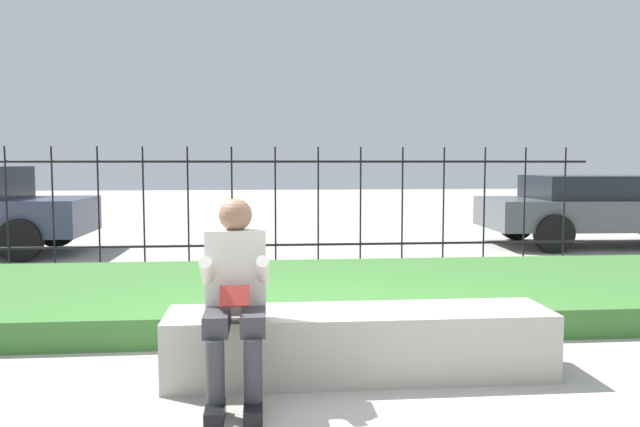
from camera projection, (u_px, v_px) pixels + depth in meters
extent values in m
plane|color=#A8A399|center=(332.00, 376.00, 4.36)|extent=(60.00, 60.00, 0.00)
cube|color=#B7B2A3|center=(360.00, 343.00, 4.36)|extent=(2.67, 0.59, 0.46)
cube|color=gray|center=(360.00, 370.00, 4.37)|extent=(2.56, 0.55, 0.08)
cube|color=black|center=(215.00, 414.00, 3.59)|extent=(0.11, 0.26, 0.09)
cylinder|color=#38383D|center=(215.00, 371.00, 3.63)|extent=(0.11, 0.11, 0.37)
cube|color=#38383D|center=(217.00, 320.00, 3.82)|extent=(0.15, 0.42, 0.13)
cube|color=black|center=(253.00, 412.00, 3.61)|extent=(0.11, 0.26, 0.09)
cylinder|color=#38383D|center=(253.00, 370.00, 3.65)|extent=(0.11, 0.11, 0.37)
cube|color=#38383D|center=(253.00, 320.00, 3.84)|extent=(0.15, 0.42, 0.13)
cube|color=beige|center=(236.00, 271.00, 4.02)|extent=(0.38, 0.24, 0.54)
sphere|color=#8C664C|center=(235.00, 215.00, 3.97)|extent=(0.21, 0.21, 0.21)
cylinder|color=beige|center=(207.00, 273.00, 3.84)|extent=(0.08, 0.29, 0.24)
cylinder|color=beige|center=(263.00, 272.00, 3.87)|extent=(0.08, 0.29, 0.24)
cube|color=#B2332D|center=(235.00, 296.00, 3.77)|extent=(0.18, 0.09, 0.13)
cube|color=#3D7533|center=(309.00, 293.00, 6.50)|extent=(10.37, 2.95, 0.25)
cylinder|color=black|center=(297.00, 245.00, 8.72)|extent=(8.37, 0.03, 0.03)
cylinder|color=black|center=(297.00, 162.00, 8.63)|extent=(8.37, 0.03, 0.03)
cylinder|color=black|center=(7.00, 210.00, 8.33)|extent=(0.02, 0.02, 1.71)
cylinder|color=black|center=(53.00, 210.00, 8.38)|extent=(0.02, 0.02, 1.71)
cylinder|color=black|center=(99.00, 210.00, 8.44)|extent=(0.02, 0.02, 1.71)
cylinder|color=black|center=(144.00, 209.00, 8.49)|extent=(0.02, 0.02, 1.71)
cylinder|color=black|center=(188.00, 209.00, 8.55)|extent=(0.02, 0.02, 1.71)
cylinder|color=black|center=(232.00, 209.00, 8.60)|extent=(0.02, 0.02, 1.71)
cylinder|color=black|center=(275.00, 208.00, 8.66)|extent=(0.02, 0.02, 1.71)
cylinder|color=black|center=(318.00, 208.00, 8.71)|extent=(0.02, 0.02, 1.71)
cylinder|color=black|center=(360.00, 208.00, 8.76)|extent=(0.02, 0.02, 1.71)
cylinder|color=black|center=(402.00, 208.00, 8.82)|extent=(0.02, 0.02, 1.71)
cylinder|color=black|center=(443.00, 207.00, 8.87)|extent=(0.02, 0.02, 1.71)
cylinder|color=black|center=(484.00, 207.00, 8.93)|extent=(0.02, 0.02, 1.71)
cylinder|color=black|center=(524.00, 207.00, 8.98)|extent=(0.02, 0.02, 1.71)
cylinder|color=black|center=(564.00, 206.00, 9.04)|extent=(0.02, 0.02, 1.71)
cube|color=#4C5156|center=(608.00, 213.00, 11.20)|extent=(4.48, 2.01, 0.53)
cube|color=black|center=(600.00, 187.00, 11.15)|extent=(2.49, 1.70, 0.41)
cylinder|color=black|center=(554.00, 234.00, 10.28)|extent=(0.65, 0.23, 0.64)
cylinder|color=black|center=(516.00, 223.00, 12.04)|extent=(0.65, 0.23, 0.64)
cylinder|color=black|center=(20.00, 240.00, 9.37)|extent=(0.65, 0.20, 0.65)
cylinder|color=black|center=(57.00, 228.00, 11.02)|extent=(0.65, 0.20, 0.65)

